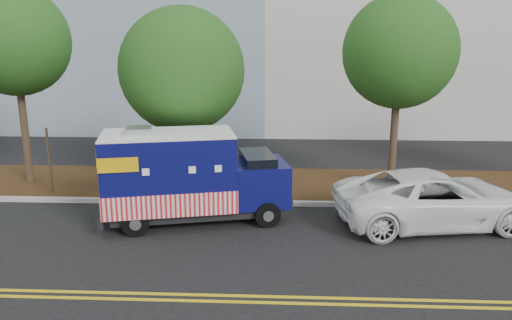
{
  "coord_description": "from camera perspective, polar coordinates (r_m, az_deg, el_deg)",
  "views": [
    {
      "loc": [
        2.76,
        -14.02,
        5.44
      ],
      "look_at": [
        2.07,
        0.6,
        1.72
      ],
      "focal_mm": 35.0,
      "sensor_mm": 36.0,
      "label": 1
    }
  ],
  "objects": [
    {
      "name": "curb",
      "position": [
        16.56,
        -7.07,
        -4.77
      ],
      "size": [
        120.0,
        0.18,
        0.15
      ],
      "primitive_type": "cube",
      "color": "#9E9E99",
      "rests_on": "ground"
    },
    {
      "name": "sign_post",
      "position": [
        18.2,
        -22.51,
        -0.33
      ],
      "size": [
        0.06,
        0.06,
        2.4
      ],
      "primitive_type": "cube",
      "color": "#473828",
      "rests_on": "ground"
    },
    {
      "name": "centerline_near",
      "position": [
        11.35,
        -12.14,
        -14.71
      ],
      "size": [
        120.0,
        0.1,
        0.01
      ],
      "primitive_type": "cube",
      "color": "gold",
      "rests_on": "ground"
    },
    {
      "name": "tree_b",
      "position": [
        17.32,
        -8.44,
        10.14
      ],
      "size": [
        4.25,
        4.25,
        6.38
      ],
      "color": "#38281C",
      "rests_on": "ground"
    },
    {
      "name": "tree_a",
      "position": [
        19.54,
        -25.88,
        12.1
      ],
      "size": [
        3.79,
        3.79,
        7.09
      ],
      "color": "#38281C",
      "rests_on": "ground"
    },
    {
      "name": "ground",
      "position": [
        15.29,
        -7.94,
        -6.73
      ],
      "size": [
        120.0,
        120.0,
        0.0
      ],
      "primitive_type": "plane",
      "color": "black",
      "rests_on": "ground"
    },
    {
      "name": "tree_c",
      "position": [
        17.44,
        16.08,
        11.78
      ],
      "size": [
        3.77,
        3.77,
        6.75
      ],
      "color": "#38281C",
      "rests_on": "ground"
    },
    {
      "name": "centerline_far",
      "position": [
        11.14,
        -12.47,
        -15.32
      ],
      "size": [
        120.0,
        0.1,
        0.01
      ],
      "primitive_type": "cube",
      "color": "gold",
      "rests_on": "ground"
    },
    {
      "name": "mulch_strip",
      "position": [
        18.53,
        -5.99,
        -2.66
      ],
      "size": [
        120.0,
        4.0,
        0.15
      ],
      "primitive_type": "cube",
      "color": "black",
      "rests_on": "ground"
    },
    {
      "name": "food_truck",
      "position": [
        14.78,
        -7.99,
        -2.14
      ],
      "size": [
        5.76,
        3.15,
        2.88
      ],
      "rotation": [
        0.0,
        0.0,
        0.23
      ],
      "color": "black",
      "rests_on": "ground"
    },
    {
      "name": "white_car",
      "position": [
        15.41,
        19.72,
        -4.15
      ],
      "size": [
        6.07,
        3.52,
        1.59
      ],
      "primitive_type": "imported",
      "rotation": [
        0.0,
        0.0,
        1.73
      ],
      "color": "white",
      "rests_on": "ground"
    }
  ]
}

